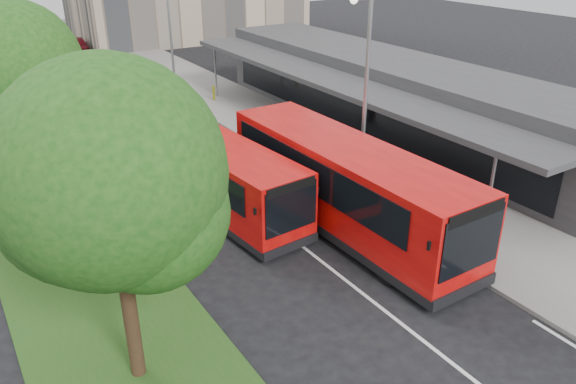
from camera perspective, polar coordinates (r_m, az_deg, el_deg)
name	(u,v)px	position (r m, az deg, el deg)	size (l,w,h in m)	color
ground	(303,247)	(19.99, 1.50, -5.59)	(120.00, 120.00, 0.00)	black
pavement	(212,93)	(38.95, -7.75, 9.93)	(5.00, 80.00, 0.15)	slate
grass_verge	(3,127)	(35.77, -26.97, 5.94)	(5.00, 80.00, 0.10)	#204817
lane_centre_line	(153,130)	(32.40, -13.54, 6.15)	(0.12, 70.00, 0.01)	silver
kerb_dashes	(180,104)	(37.06, -10.88, 8.80)	(0.12, 56.00, 0.01)	silver
station_building	(387,95)	(31.31, 10.03, 9.71)	(7.70, 26.00, 4.00)	#333336
tree_near	(110,187)	(12.58, -17.61, 0.50)	(5.05, 5.05, 8.11)	black
tree_mid	(17,76)	(23.92, -25.86, 10.57)	(4.99, 4.99, 8.02)	black
lamp_post_near	(364,88)	(21.96, 7.76, 10.46)	(1.44, 0.28, 8.00)	#93969B
lamp_post_far	(168,21)	(39.10, -12.08, 16.64)	(1.44, 0.28, 8.00)	#93969B
bus_main	(346,186)	(20.63, 5.87, 0.58)	(3.14, 11.61, 3.28)	red
bus_second	(216,173)	(22.45, -7.35, 1.95)	(3.32, 10.06, 2.80)	red
litter_bin	(297,130)	(29.79, 0.92, 6.33)	(0.47, 0.47, 0.84)	#332114
bollard	(214,93)	(36.85, -7.55, 9.93)	(0.15, 0.15, 0.93)	yellow
car_near	(78,45)	(55.62, -20.54, 13.83)	(1.53, 3.81, 1.30)	#500B14
car_far	(38,41)	(59.53, -24.09, 13.84)	(1.20, 3.45, 1.14)	navy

